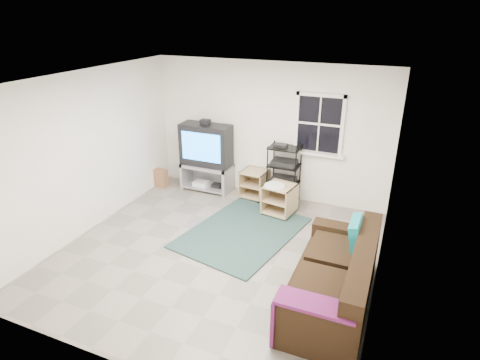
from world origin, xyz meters
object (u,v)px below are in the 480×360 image
at_px(side_table_right, 280,197).
at_px(av_rack, 284,178).
at_px(side_table_left, 255,183).
at_px(tv_unit, 206,152).
at_px(sofa, 335,281).

bearing_deg(side_table_right, av_rack, 100.50).
bearing_deg(side_table_right, side_table_left, 143.70).
bearing_deg(tv_unit, side_table_left, 3.11).
xyz_separation_m(tv_unit, sofa, (3.06, -2.50, -0.48)).
distance_m(tv_unit, side_table_right, 1.81).
xyz_separation_m(av_rack, side_table_left, (-0.58, 0.01, -0.20)).
distance_m(tv_unit, side_table_left, 1.15).
xyz_separation_m(side_table_left, side_table_right, (0.66, -0.49, 0.03)).
distance_m(tv_unit, sofa, 3.98).
xyz_separation_m(side_table_right, sofa, (1.37, -2.06, 0.00)).
distance_m(av_rack, side_table_left, 0.61).
relative_size(av_rack, sofa, 0.56).
bearing_deg(sofa, tv_unit, 140.82).
height_order(av_rack, sofa, av_rack).
distance_m(av_rack, sofa, 2.93).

